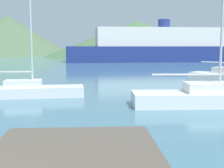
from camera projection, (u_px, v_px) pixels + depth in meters
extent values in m
cube|color=silver|center=(24.00, 92.00, 18.56)|extent=(7.27, 3.39, 0.60)
cube|color=silver|center=(23.00, 83.00, 18.49)|extent=(2.35, 1.65, 0.42)
cylinder|color=#BCBCC1|center=(30.00, 14.00, 18.06)|extent=(0.12, 0.12, 8.47)
cylinder|color=#BCBCC1|center=(4.00, 72.00, 18.26)|extent=(3.11, 0.91, 0.10)
cube|color=white|center=(224.00, 78.00, 25.61)|extent=(5.56, 4.93, 0.74)
cylinder|color=#BCBCC1|center=(215.00, 62.00, 26.05)|extent=(2.06, 1.66, 0.10)
cube|color=white|center=(208.00, 99.00, 15.89)|extent=(7.91, 3.21, 0.70)
cube|color=white|center=(208.00, 87.00, 15.81)|extent=(2.50, 1.75, 0.49)
cylinder|color=#BCBCC1|center=(223.00, 2.00, 15.31)|extent=(0.12, 0.12, 8.92)
cylinder|color=#BCBCC1|center=(186.00, 75.00, 15.68)|extent=(3.43, 0.66, 0.10)
cube|color=navy|center=(163.00, 54.00, 58.62)|extent=(37.17, 16.87, 2.79)
cube|color=silver|center=(164.00, 37.00, 58.23)|extent=(26.33, 13.10, 3.36)
cylinder|color=navy|center=(164.00, 24.00, 57.92)|extent=(2.21, 2.21, 1.60)
cone|color=#4C6647|center=(8.00, 35.00, 93.43)|extent=(38.15, 38.15, 11.80)
cone|color=#476B42|center=(137.00, 39.00, 82.39)|extent=(48.92, 48.92, 9.20)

